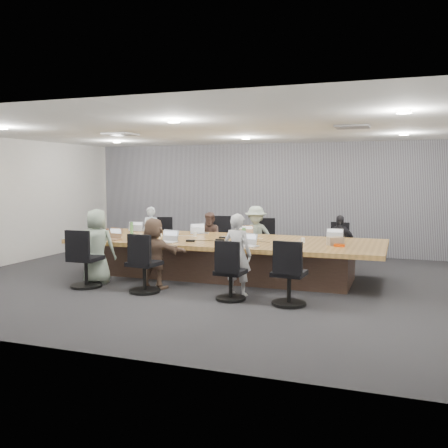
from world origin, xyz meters
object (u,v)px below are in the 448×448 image
(bottle_green_left, at_px, (132,228))
(canvas_bag, at_px, (335,241))
(chair_1, at_px, (216,242))
(laptop_5, at_px, (168,242))
(person_3, at_px, (339,243))
(laptop_6, at_px, (247,246))
(person_0, at_px, (151,233))
(person_6, at_px, (238,255))
(laptop_2, at_px, (249,235))
(bottle_clear, at_px, (160,231))
(chair_7, at_px, (289,279))
(laptop_0, at_px, (139,230))
(chair_6, at_px, (231,277))
(snack_packet, at_px, (339,245))
(mug_brown, at_px, (107,232))
(chair_5, at_px, (144,268))
(chair_2, at_px, (260,245))
(person_4, at_px, (97,246))
(bottle_green_right, at_px, (244,235))
(chair_3, at_px, (341,251))
(stapler, at_px, (220,240))
(chair_0, at_px, (158,242))
(chair_4, at_px, (86,263))
(person_2, at_px, (256,236))
(conference_table, at_px, (226,257))
(laptop_3, at_px, (336,238))
(person_1, at_px, (211,238))
(laptop_1, at_px, (202,233))
(laptop_4, at_px, (113,239))

(bottle_green_left, distance_m, canvas_bag, 4.31)
(chair_1, xyz_separation_m, laptop_5, (-0.03, -2.50, 0.32))
(person_3, height_order, laptop_6, person_3)
(person_0, distance_m, person_6, 4.06)
(laptop_2, bearing_deg, bottle_clear, 20.76)
(chair_7, height_order, laptop_0, chair_7)
(chair_6, xyz_separation_m, snack_packet, (1.52, 1.45, 0.38))
(bottle_clear, height_order, mug_brown, bottle_clear)
(bottle_clear, relative_size, mug_brown, 1.70)
(chair_1, distance_m, person_0, 1.57)
(chair_5, xyz_separation_m, person_3, (2.87, 3.05, 0.17))
(chair_2, xyz_separation_m, person_3, (1.79, -0.35, 0.17))
(person_4, bearing_deg, person_6, 166.04)
(person_6, height_order, bottle_green_right, person_6)
(chair_3, height_order, laptop_6, laptop_6)
(stapler, bearing_deg, chair_2, 76.81)
(chair_0, xyz_separation_m, canvas_bag, (4.46, -1.80, 0.44))
(person_0, bearing_deg, chair_4, -87.41)
(bottle_green_right, distance_m, stapler, 0.46)
(person_2, xyz_separation_m, laptop_6, (0.46, -2.15, 0.09))
(chair_4, bearing_deg, conference_table, 38.08)
(bottle_green_right, bearing_deg, laptop_0, 159.91)
(person_2, xyz_separation_m, canvas_bag, (1.89, -1.45, 0.16))
(chair_2, height_order, laptop_5, chair_2)
(chair_2, bearing_deg, person_4, 36.66)
(stapler, bearing_deg, laptop_5, -164.69)
(chair_6, distance_m, bottle_green_right, 1.58)
(laptop_2, bearing_deg, person_6, 96.29)
(conference_table, bearing_deg, laptop_3, 21.71)
(chair_0, relative_size, laptop_5, 2.26)
(mug_brown, bearing_deg, snack_packet, -2.10)
(laptop_6, height_order, canvas_bag, canvas_bag)
(chair_7, bearing_deg, laptop_6, 141.14)
(mug_brown, distance_m, snack_packet, 4.86)
(person_1, xyz_separation_m, person_6, (1.52, -2.70, 0.10))
(person_0, xyz_separation_m, person_6, (3.04, -2.70, 0.06))
(chair_1, height_order, bottle_green_right, bottle_green_right)
(chair_0, distance_m, person_4, 3.08)
(laptop_3, height_order, mug_brown, mug_brown)
(chair_3, height_order, laptop_3, laptop_3)
(laptop_5, distance_m, bottle_clear, 0.96)
(laptop_0, distance_m, laptop_1, 1.52)
(laptop_3, height_order, person_6, person_6)
(chair_1, xyz_separation_m, laptop_0, (-1.52, -0.90, 0.32))
(laptop_1, bearing_deg, canvas_bag, 148.49)
(chair_7, bearing_deg, chair_6, -175.23)
(laptop_2, distance_m, laptop_4, 2.76)
(chair_5, bearing_deg, stapler, 63.22)
(chair_6, distance_m, stapler, 1.49)
(bottle_green_right, distance_m, mug_brown, 3.09)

